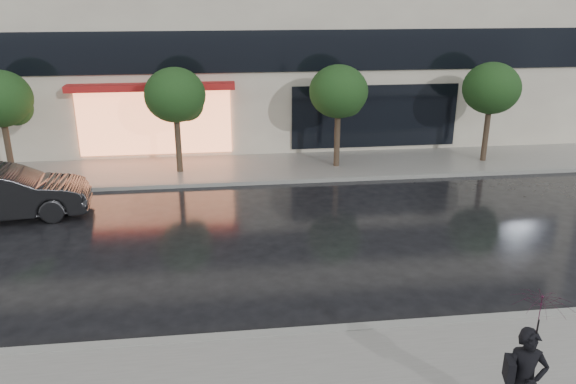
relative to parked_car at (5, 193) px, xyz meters
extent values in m
plane|color=black|center=(7.95, -6.26, -0.79)|extent=(120.00, 120.00, 0.00)
cube|color=slate|center=(7.95, 3.99, -0.73)|extent=(60.00, 3.50, 0.12)
cube|color=gray|center=(7.95, -7.26, -0.72)|extent=(60.00, 0.25, 0.14)
cube|color=gray|center=(7.95, 2.24, -0.72)|extent=(60.00, 0.25, 0.14)
cube|color=black|center=(7.95, 5.68, 3.51)|extent=(28.00, 0.12, 1.60)
cube|color=#FF8C59|center=(3.95, 5.66, 0.81)|extent=(6.00, 0.10, 2.60)
cube|color=#A91A1A|center=(3.95, 5.33, 2.26)|extent=(6.40, 0.70, 0.25)
cube|color=black|center=(12.95, 5.68, 0.81)|extent=(7.00, 0.10, 2.60)
cylinder|color=#33261C|center=(-1.05, 3.74, 0.31)|extent=(0.22, 0.22, 2.20)
ellipsoid|color=#1A3414|center=(-1.05, 3.74, 2.21)|extent=(2.20, 2.20, 1.98)
sphere|color=#1A3414|center=(-0.65, 3.94, 1.81)|extent=(1.20, 1.20, 1.20)
cylinder|color=#33261C|center=(4.95, 3.74, 0.31)|extent=(0.22, 0.22, 2.20)
ellipsoid|color=#1A3414|center=(4.95, 3.74, 2.21)|extent=(2.20, 2.20, 1.98)
sphere|color=#1A3414|center=(5.35, 3.94, 1.81)|extent=(1.20, 1.20, 1.20)
cylinder|color=#33261C|center=(10.95, 3.74, 0.31)|extent=(0.22, 0.22, 2.20)
ellipsoid|color=#1A3414|center=(10.95, 3.74, 2.21)|extent=(2.20, 2.20, 1.98)
sphere|color=#1A3414|center=(11.35, 3.94, 1.81)|extent=(1.20, 1.20, 1.20)
cylinder|color=#33261C|center=(16.95, 3.74, 0.31)|extent=(0.22, 0.22, 2.20)
ellipsoid|color=#1A3414|center=(16.95, 3.74, 2.21)|extent=(2.20, 2.20, 1.98)
sphere|color=#1A3414|center=(17.35, 3.94, 1.81)|extent=(1.20, 1.20, 1.20)
imported|color=black|center=(0.00, 0.00, 0.00)|extent=(4.97, 2.25, 1.58)
imported|color=black|center=(10.91, -10.27, 0.20)|extent=(0.73, 0.58, 1.74)
imported|color=#390A22|center=(10.96, -10.28, 1.29)|extent=(1.08, 1.09, 0.79)
cylinder|color=black|center=(10.96, -10.28, 0.84)|extent=(0.02, 0.02, 0.87)
cube|color=black|center=(10.65, -10.25, 0.41)|extent=(0.20, 0.34, 0.37)
camera|label=1|loc=(6.50, -16.78, 5.75)|focal=35.00mm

